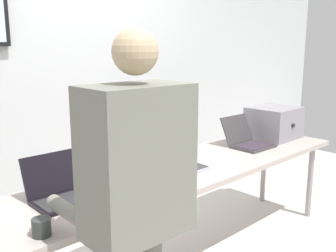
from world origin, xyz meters
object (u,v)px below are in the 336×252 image
workbench (158,182)px  person (136,189)px  laptop_station_3 (247,140)px  coffee_mug (41,227)px  laptop_station_1 (63,189)px  equipment_box (274,123)px  laptop_station_2 (176,159)px

workbench → person: (-0.68, -0.62, 0.31)m
laptop_station_3 → coffee_mug: 2.02m
person → laptop_station_3: bearing=21.0°
laptop_station_3 → coffee_mug: size_ratio=4.26×
workbench → coffee_mug: coffee_mug is taller
workbench → laptop_station_1: 0.66m
equipment_box → laptop_station_1: 2.15m
laptop_station_2 → person: 1.12m
laptop_station_1 → laptop_station_3: laptop_station_3 is taller
laptop_station_2 → coffee_mug: (-1.13, -0.29, -0.02)m
laptop_station_1 → workbench: bearing=-6.1°
workbench → coffee_mug: bearing=-165.0°
laptop_station_3 → laptop_station_2: bearing=-179.3°
equipment_box → coffee_mug: bearing=-172.7°
laptop_station_2 → laptop_station_1: bearing=177.8°
coffee_mug → laptop_station_3: bearing=8.5°
person → workbench: bearing=42.3°
person → laptop_station_2: bearing=36.9°
workbench → laptop_station_3: (1.06, 0.05, 0.10)m
workbench → laptop_station_2: size_ratio=10.53×
person → coffee_mug: person is taller
equipment_box → person: 2.29m
person → coffee_mug: size_ratio=19.04×
laptop_station_2 → laptop_station_3: (0.87, 0.01, -0.01)m
equipment_box → laptop_station_3: equipment_box is taller
laptop_station_3 → coffee_mug: laptop_station_3 is taller
laptop_station_3 → person: (-1.74, -0.67, 0.21)m
coffee_mug → equipment_box: bearing=7.3°
laptop_station_1 → person: 0.72m
coffee_mug → laptop_station_1: bearing=48.5°
laptop_station_1 → laptop_station_2: size_ratio=1.10×
workbench → person: size_ratio=2.15×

